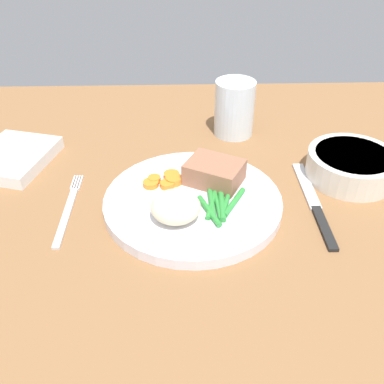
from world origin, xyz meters
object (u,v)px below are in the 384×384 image
Objects in this scene: dinner_plate at (192,202)px; meat_portion at (214,172)px; knife at (314,204)px; salad_bowl at (352,164)px; napkin at (13,158)px; water_glass at (234,112)px; fork at (68,209)px.

dinner_plate is 3.21× the size of meat_portion.
knife is 10.54cm from salad_bowl.
napkin is (-46.86, 13.02, 0.84)cm from knife.
meat_portion is 0.58× the size of napkin.
meat_portion is (3.43, 4.00, 2.44)cm from dinner_plate.
salad_bowl reaches higher than napkin.
dinner_plate is at bearing -179.62° from knife.
napkin is at bearing -165.92° from water_glass.
knife is (14.28, -4.29, -3.04)cm from meat_portion.
water_glass is at bearing 114.10° from knife.
salad_bowl is 54.55cm from napkin.
dinner_plate reaches higher than knife.
napkin is at bearing 156.40° from dinner_plate.
knife reaches higher than fork.
fork is at bearing -178.74° from knife.
napkin is at bearing 173.89° from salad_bowl.
salad_bowl is at bearing 45.75° from knife.
meat_portion is 33.81cm from napkin.
fork is at bearing -48.55° from napkin.
water_glass is 22.71cm from salad_bowl.
fork is 0.81× the size of knife.
fork is (-17.68, -0.26, -0.60)cm from dinner_plate.
knife is 48.64cm from napkin.
knife is (17.71, -0.29, -0.60)cm from dinner_plate.
dinner_plate is at bearing -23.60° from napkin.
dinner_plate is 17.72cm from knife.
meat_portion reaches higher than knife.
meat_portion is 0.48× the size of fork.
fork is 35.38cm from knife.
water_glass is 0.73× the size of napkin.
water_glass reaches higher than napkin.
salad_bowl is (7.36, 7.22, 2.18)cm from knife.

